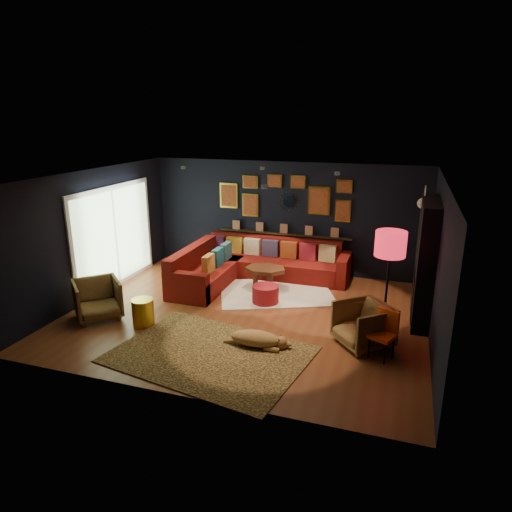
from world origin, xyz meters
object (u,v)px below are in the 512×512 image
(armchair_left, at_px, (97,297))
(dog, at_px, (255,336))
(armchair_right, at_px, (363,323))
(floor_lamp, at_px, (390,248))
(coffee_table, at_px, (265,272))
(gold_stool, at_px, (143,312))
(pouf, at_px, (265,294))
(sectional, at_px, (247,266))
(orange_chair, at_px, (384,330))

(armchair_left, xyz_separation_m, dog, (3.11, -0.14, -0.21))
(armchair_left, distance_m, armchair_right, 4.77)
(floor_lamp, height_order, dog, floor_lamp)
(coffee_table, distance_m, gold_stool, 2.85)
(pouf, distance_m, floor_lamp, 2.76)
(sectional, xyz_separation_m, pouf, (0.80, -1.19, -0.12))
(dog, bearing_deg, gold_stool, 173.69)
(coffee_table, height_order, pouf, coffee_table)
(sectional, distance_m, gold_stool, 2.98)
(armchair_left, bearing_deg, dog, -48.50)
(armchair_left, distance_m, orange_chair, 5.09)
(gold_stool, bearing_deg, dog, -3.62)
(sectional, bearing_deg, orange_chair, -39.72)
(orange_chair, bearing_deg, sectional, 164.56)
(armchair_left, xyz_separation_m, orange_chair, (5.09, 0.18, 0.04))
(pouf, bearing_deg, armchair_right, -29.97)
(dog, bearing_deg, armchair_right, 17.12)
(floor_lamp, bearing_deg, dog, -150.74)
(coffee_table, distance_m, armchair_right, 2.98)
(gold_stool, height_order, dog, gold_stool)
(armchair_left, height_order, dog, armchair_left)
(armchair_right, bearing_deg, sectional, -171.05)
(coffee_table, height_order, orange_chair, orange_chair)
(sectional, height_order, armchair_left, sectional)
(pouf, bearing_deg, coffee_table, 107.78)
(sectional, height_order, coffee_table, sectional)
(pouf, xyz_separation_m, armchair_right, (2.01, -1.16, 0.20))
(armchair_left, relative_size, dog, 0.72)
(pouf, relative_size, dog, 0.47)
(gold_stool, bearing_deg, floor_lamp, 13.04)
(sectional, bearing_deg, armchair_right, -39.91)
(armchair_right, distance_m, orange_chair, 0.43)
(gold_stool, height_order, orange_chair, orange_chair)
(sectional, height_order, dog, sectional)
(armchair_left, bearing_deg, gold_stool, -46.26)
(coffee_table, xyz_separation_m, gold_stool, (-1.54, -2.39, -0.15))
(armchair_right, relative_size, floor_lamp, 0.44)
(armchair_right, height_order, floor_lamp, floor_lamp)
(gold_stool, relative_size, orange_chair, 0.64)
(gold_stool, bearing_deg, armchair_left, 179.60)
(floor_lamp, bearing_deg, orange_chair, -87.01)
(armchair_left, bearing_deg, floor_lamp, -35.29)
(pouf, distance_m, orange_chair, 2.76)
(sectional, relative_size, armchair_right, 4.27)
(armchair_right, xyz_separation_m, dog, (-1.64, -0.59, -0.21))
(sectional, distance_m, pouf, 1.44)
(orange_chair, bearing_deg, gold_stool, -153.12)
(sectional, bearing_deg, floor_lamp, -30.83)
(pouf, height_order, floor_lamp, floor_lamp)
(sectional, relative_size, floor_lamp, 1.86)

